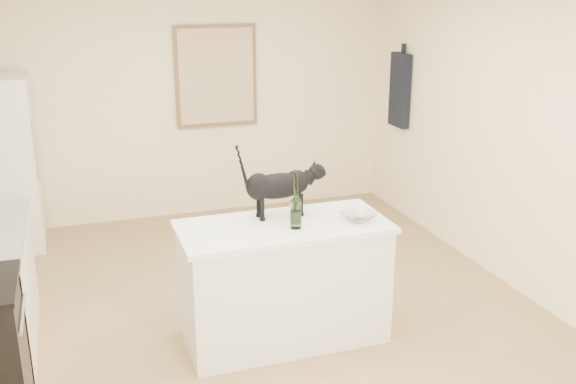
% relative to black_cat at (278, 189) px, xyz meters
% --- Properties ---
extents(floor, '(5.50, 5.50, 0.00)m').
position_rel_black_cat_xyz_m(floor, '(-0.12, 0.03, -1.11)').
color(floor, '#A28256').
rests_on(floor, ground).
extents(wall_back, '(4.50, 0.00, 4.50)m').
position_rel_black_cat_xyz_m(wall_back, '(-0.12, 2.78, 0.19)').
color(wall_back, '#FBEFC2').
rests_on(wall_back, ground).
extents(wall_front, '(4.50, 0.00, 4.50)m').
position_rel_black_cat_xyz_m(wall_front, '(-0.12, -2.72, 0.19)').
color(wall_front, '#FBEFC2').
rests_on(wall_front, ground).
extents(wall_right, '(0.00, 5.50, 5.50)m').
position_rel_black_cat_xyz_m(wall_right, '(2.13, 0.03, 0.19)').
color(wall_right, '#FBEFC2').
rests_on(wall_right, ground).
extents(island_base, '(1.44, 0.67, 0.86)m').
position_rel_black_cat_xyz_m(island_base, '(-0.02, -0.17, -0.68)').
color(island_base, white).
rests_on(island_base, floor).
extents(island_top, '(1.50, 0.70, 0.04)m').
position_rel_black_cat_xyz_m(island_top, '(-0.02, -0.17, -0.23)').
color(island_top, white).
rests_on(island_top, island_base).
extents(artwork_frame, '(0.90, 0.03, 1.10)m').
position_rel_black_cat_xyz_m(artwork_frame, '(0.18, 2.75, 0.44)').
color(artwork_frame, brown).
rests_on(artwork_frame, wall_back).
extents(artwork_canvas, '(0.82, 0.00, 1.02)m').
position_rel_black_cat_xyz_m(artwork_canvas, '(0.18, 2.73, 0.44)').
color(artwork_canvas, beige).
rests_on(artwork_canvas, wall_back).
extents(hanging_garment, '(0.08, 0.34, 0.80)m').
position_rel_black_cat_xyz_m(hanging_garment, '(2.07, 2.08, 0.29)').
color(hanging_garment, black).
rests_on(hanging_garment, wall_right).
extents(black_cat, '(0.60, 0.19, 0.42)m').
position_rel_black_cat_xyz_m(black_cat, '(0.00, 0.00, 0.00)').
color(black_cat, black).
rests_on(black_cat, island_top).
extents(wine_bottle, '(0.08, 0.08, 0.36)m').
position_rel_black_cat_xyz_m(wine_bottle, '(0.04, -0.27, -0.03)').
color(wine_bottle, '#295421').
rests_on(wine_bottle, island_top).
extents(glass_bowl, '(0.31, 0.31, 0.06)m').
position_rel_black_cat_xyz_m(glass_bowl, '(0.51, -0.27, -0.18)').
color(glass_bowl, silver).
rests_on(glass_bowl, island_top).
extents(fridge_paper, '(0.01, 0.13, 0.17)m').
position_rel_black_cat_xyz_m(fridge_paper, '(-1.72, 2.47, 0.16)').
color(fridge_paper, silver).
rests_on(fridge_paper, fridge).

